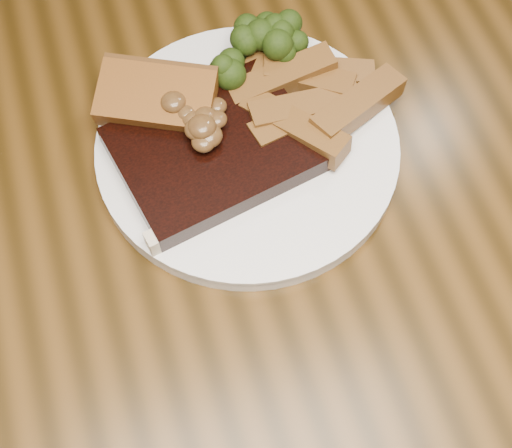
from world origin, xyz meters
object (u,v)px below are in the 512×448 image
at_px(dining_table, 235,273).
at_px(plate, 247,149).
at_px(garlic_bread, 159,112).
at_px(steak, 214,150).
at_px(potato_wedges, 322,105).

height_order(dining_table, plate, plate).
bearing_deg(dining_table, garlic_bread, 104.84).
distance_m(dining_table, steak, 0.13).
height_order(plate, steak, steak).
distance_m(garlic_bread, potato_wedges, 0.14).
bearing_deg(steak, plate, -3.81).
bearing_deg(steak, potato_wedges, -2.40).
bearing_deg(dining_table, potato_wedges, 37.05).
bearing_deg(potato_wedges, dining_table, -142.95).
height_order(dining_table, garlic_bread, garlic_bread).
xyz_separation_m(steak, garlic_bread, (-0.03, 0.05, -0.00)).
bearing_deg(garlic_bread, dining_table, -48.94).
bearing_deg(garlic_bread, steak, -30.73).
relative_size(garlic_bread, potato_wedges, 0.77).
relative_size(steak, potato_wedges, 1.25).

